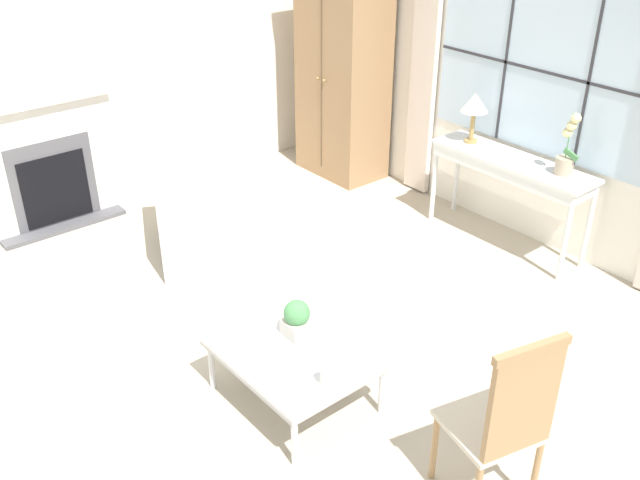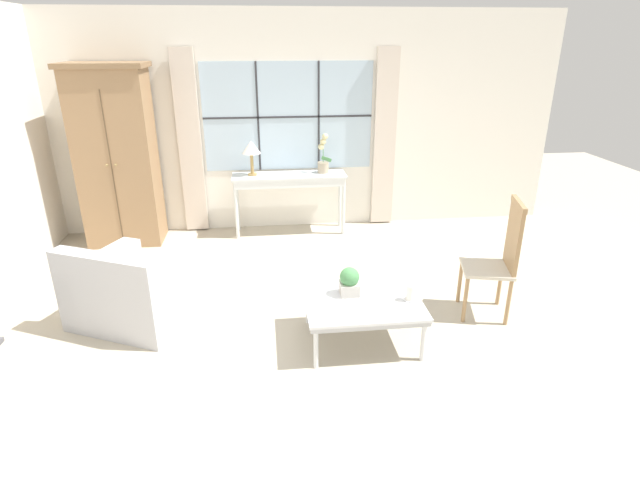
# 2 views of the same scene
# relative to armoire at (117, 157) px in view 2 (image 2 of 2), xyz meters

# --- Properties ---
(ground_plane) EXTENTS (14.00, 14.00, 0.00)m
(ground_plane) POSITION_rel_armoire_xyz_m (2.12, -2.67, -1.10)
(ground_plane) COLOR #B2A893
(wall_back_windowed) EXTENTS (7.20, 0.14, 2.80)m
(wall_back_windowed) POSITION_rel_armoire_xyz_m (2.12, 0.35, 0.29)
(wall_back_windowed) COLOR white
(wall_back_windowed) RESTS_ON ground_plane
(armoire) EXTENTS (0.97, 0.62, 2.19)m
(armoire) POSITION_rel_armoire_xyz_m (0.00, 0.00, 0.00)
(armoire) COLOR #93704C
(armoire) RESTS_ON ground_plane
(console_table) EXTENTS (1.48, 0.40, 0.80)m
(console_table) POSITION_rel_armoire_xyz_m (2.10, 0.07, -0.39)
(console_table) COLOR silver
(console_table) RESTS_ON ground_plane
(table_lamp) EXTENTS (0.24, 0.24, 0.45)m
(table_lamp) POSITION_rel_armoire_xyz_m (1.63, 0.09, 0.04)
(table_lamp) COLOR #9E7F47
(table_lamp) RESTS_ON console_table
(potted_orchid) EXTENTS (0.18, 0.15, 0.51)m
(potted_orchid) POSITION_rel_armoire_xyz_m (2.55, 0.12, -0.12)
(potted_orchid) COLOR tan
(potted_orchid) RESTS_ON console_table
(armchair_upholstered) EXTENTS (1.30, 1.28, 0.78)m
(armchair_upholstered) POSITION_rel_armoire_xyz_m (0.56, -2.00, -0.83)
(armchair_upholstered) COLOR #B2B2B7
(armchair_upholstered) RESTS_ON ground_plane
(side_chair_wooden) EXTENTS (0.53, 0.53, 1.13)m
(side_chair_wooden) POSITION_rel_armoire_xyz_m (3.89, -2.32, -0.48)
(side_chair_wooden) COLOR beige
(side_chair_wooden) RESTS_ON ground_plane
(coffee_table) EXTENTS (0.98, 0.78, 0.40)m
(coffee_table) POSITION_rel_armoire_xyz_m (2.56, -2.63, -0.74)
(coffee_table) COLOR silver
(coffee_table) RESTS_ON ground_plane
(potted_plant_small) EXTENTS (0.17, 0.17, 0.25)m
(potted_plant_small) POSITION_rel_armoire_xyz_m (2.46, -2.52, -0.57)
(potted_plant_small) COLOR #BCB7AD
(potted_plant_small) RESTS_ON coffee_table
(pillar_candle) EXTENTS (0.10, 0.10, 0.15)m
(pillar_candle) POSITION_rel_armoire_xyz_m (2.95, -2.69, -0.63)
(pillar_candle) COLOR silver
(pillar_candle) RESTS_ON coffee_table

